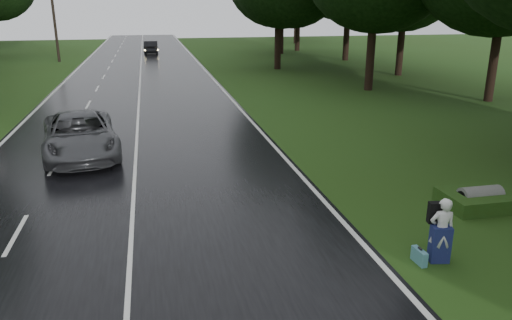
# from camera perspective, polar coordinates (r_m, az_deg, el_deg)

# --- Properties ---
(ground) EXTENTS (160.00, 160.00, 0.00)m
(ground) POSITION_cam_1_polar(r_m,az_deg,el_deg) (12.40, -14.45, -11.26)
(ground) COLOR #234313
(ground) RESTS_ON ground
(road) EXTENTS (12.00, 140.00, 0.04)m
(road) POSITION_cam_1_polar(r_m,az_deg,el_deg) (31.44, -13.49, 6.50)
(road) COLOR black
(road) RESTS_ON ground
(lane_center) EXTENTS (0.12, 140.00, 0.01)m
(lane_center) POSITION_cam_1_polar(r_m,az_deg,el_deg) (31.44, -13.49, 6.55)
(lane_center) COLOR silver
(lane_center) RESTS_ON road
(grey_car) EXTENTS (3.66, 6.36, 1.67)m
(grey_car) POSITION_cam_1_polar(r_m,az_deg,el_deg) (20.88, -19.82, 2.78)
(grey_car) COLOR #424347
(grey_car) RESTS_ON road
(far_car) EXTENTS (1.74, 4.64, 1.51)m
(far_car) POSITION_cam_1_polar(r_m,az_deg,el_deg) (62.90, -12.13, 12.73)
(far_car) COLOR black
(far_car) RESTS_ON road
(hitchhiker) EXTENTS (0.65, 0.61, 1.62)m
(hitchhiker) POSITION_cam_1_polar(r_m,az_deg,el_deg) (12.45, 20.72, -7.87)
(hitchhiker) COLOR silver
(hitchhiker) RESTS_ON ground
(suitcase) EXTENTS (0.17, 0.51, 0.36)m
(suitcase) POSITION_cam_1_polar(r_m,az_deg,el_deg) (12.44, 18.48, -10.60)
(suitcase) COLOR teal
(suitcase) RESTS_ON ground
(culvert) EXTENTS (1.28, 0.64, 0.64)m
(culvert) POSITION_cam_1_polar(r_m,az_deg,el_deg) (16.45, 24.50, -4.93)
(culvert) COLOR slate
(culvert) RESTS_ON ground
(utility_pole_far) EXTENTS (1.80, 0.28, 9.29)m
(utility_pole_far) POSITION_cam_1_polar(r_m,az_deg,el_deg) (56.98, -21.92, 10.57)
(utility_pole_far) COLOR black
(utility_pole_far) RESTS_ON ground
(tree_right_d) EXTENTS (9.91, 9.91, 15.48)m
(tree_right_d) POSITION_cam_1_polar(r_m,az_deg,el_deg) (36.27, 12.92, 7.96)
(tree_right_d) COLOR black
(tree_right_d) RESTS_ON ground
(tree_right_e) EXTENTS (9.39, 9.39, 14.68)m
(tree_right_e) POSITION_cam_1_polar(r_m,az_deg,el_deg) (47.06, 2.51, 10.55)
(tree_right_e) COLOR black
(tree_right_e) RESTS_ON ground
(tree_right_f) EXTENTS (8.87, 8.87, 13.85)m
(tree_right_f) POSITION_cam_1_polar(r_m,az_deg,el_deg) (61.91, 2.92, 12.28)
(tree_right_f) COLOR black
(tree_right_f) RESTS_ON ground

